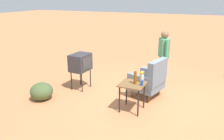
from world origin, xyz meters
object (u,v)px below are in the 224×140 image
object	(u,v)px
tv_on_stand	(80,63)
person_standing	(163,55)
soda_can_blue	(142,83)
flower_vase	(142,76)
side_table	(132,88)
bottle_tall_amber	(135,77)
armchair	(149,80)

from	to	relation	value
tv_on_stand	person_standing	world-z (taller)	person_standing
soda_can_blue	flower_vase	size ratio (longest dim) A/B	0.46
side_table	bottle_tall_amber	bearing A→B (deg)	115.92
person_standing	flower_vase	xyz separation A→B (m)	(1.73, -0.11, -0.12)
person_standing	flower_vase	bearing A→B (deg)	-3.79
bottle_tall_amber	soda_can_blue	distance (m)	0.20
tv_on_stand	person_standing	size ratio (longest dim) A/B	0.63
person_standing	armchair	bearing A→B (deg)	-5.85
person_standing	soda_can_blue	bearing A→B (deg)	-1.41
bottle_tall_amber	person_standing	bearing A→B (deg)	173.37
side_table	flower_vase	world-z (taller)	flower_vase
tv_on_stand	bottle_tall_amber	size ratio (longest dim) A/B	3.43
armchair	flower_vase	distance (m)	0.75
side_table	soda_can_blue	bearing A→B (deg)	88.01
armchair	person_standing	xyz separation A→B (m)	(-1.05, 0.11, 0.44)
armchair	flower_vase	world-z (taller)	armchair
bottle_tall_amber	flower_vase	distance (m)	0.19
person_standing	flower_vase	size ratio (longest dim) A/B	6.19
armchair	person_standing	bearing A→B (deg)	174.15
flower_vase	armchair	bearing A→B (deg)	179.42
armchair	tv_on_stand	world-z (taller)	armchair
flower_vase	bottle_tall_amber	bearing A→B (deg)	-32.89
side_table	flower_vase	distance (m)	0.35
soda_can_blue	tv_on_stand	bearing A→B (deg)	-108.01
tv_on_stand	person_standing	xyz separation A→B (m)	(-1.27, 2.07, 0.16)
tv_on_stand	person_standing	bearing A→B (deg)	121.67
side_table	armchair	bearing A→B (deg)	169.18
side_table	soda_can_blue	world-z (taller)	soda_can_blue
soda_can_blue	side_table	bearing A→B (deg)	-91.99
bottle_tall_amber	flower_vase	world-z (taller)	bottle_tall_amber
tv_on_stand	side_table	bearing A→B (deg)	70.11
flower_vase	soda_can_blue	bearing A→B (deg)	18.84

